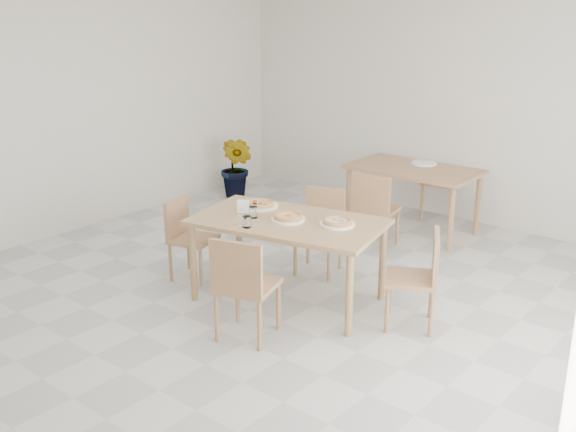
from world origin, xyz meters
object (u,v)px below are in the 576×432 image
Objects in this scene: chair_north at (321,224)px; pizza_mushroom at (337,221)px; plate_pepperoni at (260,206)px; plate_empty at (424,163)px; second_table at (414,175)px; tumbler_b at (253,212)px; main_table at (288,228)px; pizza_margherita at (288,217)px; tumbler_a at (247,222)px; chair_west at (187,232)px; chair_east at (421,273)px; plate_mushroom at (337,224)px; potted_plant at (237,167)px; chair_south at (243,282)px; plate_margherita at (288,219)px; napkin_holder at (243,207)px; pizza_pepperoni at (260,203)px; chair_back_s at (374,206)px; chair_back_n at (446,174)px.

chair_north is 0.90m from pizza_mushroom.
plate_empty is (0.33, 2.43, 0.00)m from plate_pepperoni.
tumbler_b is at bearing -94.99° from second_table.
pizza_margherita is at bearing -53.79° from main_table.
tumbler_a is at bearing -90.69° from plate_empty.
chair_north is at bearing -94.75° from second_table.
chair_west is 0.95× the size of chair_east.
potted_plant reaches higher than plate_mushroom.
pizza_mushroom reaches higher than plate_empty.
tumbler_a is 0.33× the size of plate_empty.
chair_east is at bearing 14.69° from pizza_margherita.
chair_east is 1.52m from tumbler_b.
potted_plant is (-2.36, 1.27, -0.05)m from chair_north.
chair_west is (-1.08, -0.21, -0.23)m from main_table.
chair_west is at bearing -165.75° from plate_mushroom.
plate_mushroom is at bearing 0.00° from pizza_mushroom.
potted_plant reaches higher than main_table.
chair_south is 3.16m from second_table.
tumbler_b is at bearing -58.86° from plate_pepperoni.
potted_plant reaches higher than chair_north.
plate_margherita is (1.08, 0.21, 0.31)m from chair_west.
plate_pepperoni is (-0.65, 0.93, 0.26)m from chair_south.
second_table is (0.97, 2.56, 0.21)m from chair_west.
chair_east reaches higher than chair_west.
napkin_holder reaches higher than pizza_margherita.
pizza_pepperoni reaches higher than chair_west.
pizza_pepperoni is 0.58m from tumbler_a.
chair_south reaches higher than chair_east.
potted_plant reaches higher than plate_empty.
chair_east is 2.87× the size of pizza_pepperoni.
main_table is 0.44m from plate_mushroom.
plate_pepperoni is at bearing 65.64° from chair_back_s.
plate_pepperoni is at bearing -72.40° from chair_south.
chair_north is at bearing 41.83° from napkin_holder.
chair_east is at bearing -24.91° from potted_plant.
chair_back_n is (0.18, 3.25, -0.27)m from tumbler_b.
plate_margherita is 0.40m from tumbler_a.
chair_north is 0.90× the size of chair_back_n.
napkin_holder is (0.66, 0.09, 0.36)m from chair_west.
pizza_pepperoni is at bearing -112.63° from chair_east.
napkin_holder is (-0.42, -0.12, 0.05)m from plate_margherita.
plate_mushroom is 0.21× the size of second_table.
chair_south reaches higher than pizza_margherita.
second_table is at bearing 48.09° from napkin_holder.
pizza_mushroom is at bearing 22.60° from pizza_margherita.
pizza_margherita is at bearing -157.40° from pizza_mushroom.
chair_north is at bearing -59.00° from chair_west.
chair_east reaches higher than main_table.
chair_south is at bearing -87.65° from main_table.
pizza_pepperoni reaches higher than plate_mushroom.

